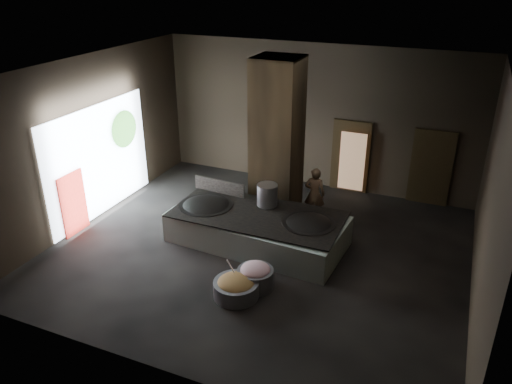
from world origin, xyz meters
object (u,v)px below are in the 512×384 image
at_px(stock_pot, 267,195).
at_px(wok_right, 309,226).
at_px(cook, 315,194).
at_px(meat_basin, 255,278).
at_px(veg_basin, 236,289).
at_px(wok_left, 206,207).
at_px(hearth_platform, 257,229).

bearing_deg(stock_pot, wok_right, -21.04).
height_order(cook, meat_basin, cook).
bearing_deg(wok_right, cook, 102.25).
bearing_deg(veg_basin, wok_left, 130.47).
bearing_deg(cook, wok_right, 94.45).
distance_m(cook, meat_basin, 3.68).
bearing_deg(cook, wok_left, 29.68).
relative_size(hearth_platform, wok_right, 3.41).
xyz_separation_m(wok_left, wok_right, (2.80, 0.10, 0.00)).
bearing_deg(meat_basin, hearth_platform, 111.62).
distance_m(hearth_platform, cook, 2.09).
height_order(cook, veg_basin, cook).
bearing_deg(stock_pot, veg_basin, -81.55).
distance_m(cook, veg_basin, 4.18).
bearing_deg(veg_basin, meat_basin, 62.68).
bearing_deg(veg_basin, cook, 83.13).
distance_m(wok_left, stock_pot, 1.66).
xyz_separation_m(hearth_platform, cook, (0.97, 1.80, 0.39)).
xyz_separation_m(stock_pot, meat_basin, (0.67, -2.37, -0.91)).
height_order(wok_left, cook, cook).
bearing_deg(stock_pot, wok_left, -158.20).
distance_m(wok_left, meat_basin, 2.85).
height_order(wok_right, cook, cook).
bearing_deg(meat_basin, wok_right, 71.50).
relative_size(cook, veg_basin, 1.56).
bearing_deg(cook, stock_pot, 45.98).
relative_size(stock_pot, meat_basin, 0.71).
relative_size(cook, meat_basin, 1.91).
relative_size(hearth_platform, meat_basin, 5.43).
xyz_separation_m(wok_left, cook, (2.42, 1.85, 0.03)).
distance_m(wok_left, veg_basin, 3.02).
height_order(hearth_platform, wok_right, wok_right).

